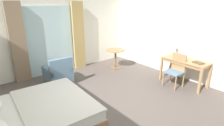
# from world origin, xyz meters

# --- Properties ---
(ground) EXTENTS (6.41, 6.80, 0.10)m
(ground) POSITION_xyz_m (0.00, 0.00, -0.05)
(ground) COLOR #564C47
(wall_back) EXTENTS (6.01, 0.12, 2.59)m
(wall_back) POSITION_xyz_m (0.00, 3.14, 1.29)
(wall_back) COLOR white
(wall_back) RESTS_ON ground
(wall_right) EXTENTS (0.12, 6.40, 2.59)m
(wall_right) POSITION_xyz_m (2.95, 0.00, 1.29)
(wall_right) COLOR white
(wall_right) RESTS_ON ground
(balcony_glass_door) EXTENTS (1.60, 0.02, 2.28)m
(balcony_glass_door) POSITION_xyz_m (-0.25, 3.06, 1.14)
(balcony_glass_door) COLOR silver
(balcony_glass_door) RESTS_ON ground
(curtain_panel_left) EXTENTS (0.45, 0.10, 2.43)m
(curtain_panel_left) POSITION_xyz_m (-1.27, 2.96, 1.21)
(curtain_panel_left) COLOR #897056
(curtain_panel_left) RESTS_ON ground
(curtain_panel_right) EXTENTS (0.43, 0.10, 2.43)m
(curtain_panel_right) POSITION_xyz_m (0.77, 2.96, 1.21)
(curtain_panel_right) COLOR tan
(curtain_panel_right) RESTS_ON ground
(bed) EXTENTS (2.10, 1.93, 1.00)m
(bed) POSITION_xyz_m (-1.71, 0.27, 0.28)
(bed) COLOR #9E754C
(bed) RESTS_ON ground
(writing_desk) EXTENTS (0.60, 1.32, 0.77)m
(writing_desk) POSITION_xyz_m (2.48, -0.35, 0.67)
(writing_desk) COLOR #9E754C
(writing_desk) RESTS_ON ground
(desk_chair) EXTENTS (0.44, 0.47, 0.98)m
(desk_chair) POSITION_xyz_m (2.15, -0.27, 0.54)
(desk_chair) COLOR slate
(desk_chair) RESTS_ON ground
(desk_lamp) EXTENTS (0.26, 0.26, 0.46)m
(desk_lamp) POSITION_xyz_m (2.59, 0.11, 1.05)
(desk_lamp) COLOR #B7B2A8
(desk_lamp) RESTS_ON writing_desk
(closed_book) EXTENTS (0.27, 0.32, 0.03)m
(closed_book) POSITION_xyz_m (2.47, -0.74, 0.78)
(closed_book) COLOR brown
(closed_book) RESTS_ON writing_desk
(armchair_by_window) EXTENTS (0.70, 0.75, 0.87)m
(armchair_by_window) POSITION_xyz_m (-0.50, 2.00, 0.34)
(armchair_by_window) COLOR slate
(armchair_by_window) RESTS_ON ground
(round_cafe_table) EXTENTS (0.72, 0.72, 0.72)m
(round_cafe_table) POSITION_xyz_m (1.77, 2.03, 0.54)
(round_cafe_table) COLOR #9E754C
(round_cafe_table) RESTS_ON ground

